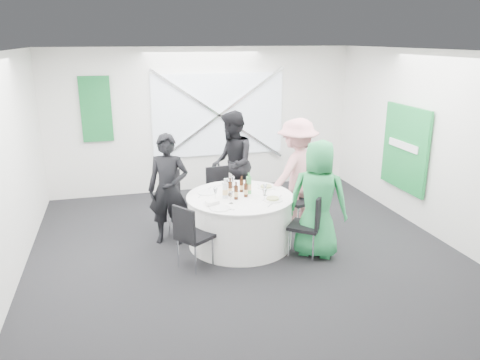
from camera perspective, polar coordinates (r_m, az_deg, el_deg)
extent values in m
plane|color=black|center=(6.90, 0.43, -8.44)|extent=(6.00, 6.00, 0.00)
plane|color=silver|center=(6.23, 0.49, 15.50)|extent=(6.00, 6.00, 0.00)
plane|color=white|center=(9.29, -4.48, 7.27)|extent=(6.00, 0.00, 6.00)
plane|color=white|center=(3.77, 12.72, -7.99)|extent=(6.00, 0.00, 6.00)
plane|color=white|center=(6.35, -26.64, 0.90)|extent=(0.00, 6.00, 6.00)
plane|color=white|center=(7.75, 22.42, 4.08)|extent=(0.00, 6.00, 6.00)
cube|color=silver|center=(9.29, -2.61, 7.93)|extent=(2.60, 0.03, 1.60)
cube|color=silver|center=(9.25, -2.56, 7.90)|extent=(2.63, 0.05, 1.84)
cube|color=silver|center=(9.25, -2.56, 7.90)|extent=(2.63, 0.05, 1.84)
cube|color=#156C30|center=(9.05, -17.14, 8.24)|extent=(0.55, 0.04, 1.20)
cube|color=#188438|center=(8.24, 19.46, 3.66)|extent=(0.05, 1.20, 1.40)
cylinder|color=white|center=(6.93, 0.00, -4.99)|extent=(1.52, 1.52, 0.74)
cylinder|color=white|center=(6.79, 0.00, -2.02)|extent=(1.56, 1.56, 0.02)
cube|color=black|center=(7.74, -2.33, -2.04)|extent=(0.44, 0.44, 0.05)
cube|color=black|center=(7.84, -2.77, 0.10)|extent=(0.39, 0.07, 0.44)
cylinder|color=silver|center=(8.01, -1.52, -3.09)|extent=(0.02, 0.02, 0.42)
cylinder|color=silver|center=(7.92, -3.82, -3.36)|extent=(0.02, 0.02, 0.42)
cylinder|color=silver|center=(7.72, -0.76, -3.90)|extent=(0.02, 0.02, 0.42)
cylinder|color=silver|center=(7.62, -3.13, -4.19)|extent=(0.02, 0.02, 0.42)
cube|color=black|center=(7.30, -6.80, -3.02)|extent=(0.63, 0.63, 0.05)
cube|color=black|center=(7.32, -8.30, -0.82)|extent=(0.30, 0.36, 0.48)
cylinder|color=silver|center=(7.62, -7.21, -4.16)|extent=(0.02, 0.02, 0.46)
cylinder|color=silver|center=(7.34, -8.67, -5.08)|extent=(0.02, 0.02, 0.46)
cylinder|color=silver|center=(7.45, -4.82, -4.60)|extent=(0.02, 0.02, 0.46)
cylinder|color=silver|center=(7.16, -6.23, -5.56)|extent=(0.02, 0.02, 0.46)
cube|color=black|center=(7.57, 7.25, -2.55)|extent=(0.53, 0.53, 0.05)
cube|color=black|center=(7.62, 8.44, -0.50)|extent=(0.17, 0.39, 0.45)
cylinder|color=silver|center=(7.64, 8.98, -4.30)|extent=(0.02, 0.02, 0.43)
cylinder|color=silver|center=(7.87, 7.30, -3.58)|extent=(0.02, 0.02, 0.43)
cylinder|color=silver|center=(7.43, 7.07, -4.86)|extent=(0.02, 0.02, 0.43)
cylinder|color=silver|center=(7.67, 5.41, -4.09)|extent=(0.02, 0.02, 0.43)
cube|color=black|center=(6.59, 7.94, -5.60)|extent=(0.59, 0.59, 0.05)
cube|color=black|center=(6.45, 9.75, -3.79)|extent=(0.28, 0.34, 0.45)
cylinder|color=silver|center=(6.49, 8.89, -8.26)|extent=(0.02, 0.02, 0.43)
cylinder|color=silver|center=(6.79, 9.65, -7.12)|extent=(0.02, 0.02, 0.43)
cylinder|color=silver|center=(6.58, 6.01, -7.80)|extent=(0.02, 0.02, 0.43)
cylinder|color=silver|center=(6.87, 6.89, -6.70)|extent=(0.02, 0.02, 0.43)
cube|color=black|center=(6.27, -5.51, -6.88)|extent=(0.57, 0.57, 0.05)
cube|color=black|center=(6.05, -6.87, -5.34)|extent=(0.26, 0.34, 0.44)
cylinder|color=silver|center=(6.37, -7.56, -8.79)|extent=(0.02, 0.02, 0.42)
cylinder|color=silver|center=(6.15, -5.45, -9.69)|extent=(0.02, 0.02, 0.42)
cylinder|color=silver|center=(6.57, -5.45, -7.87)|extent=(0.02, 0.02, 0.42)
cylinder|color=silver|center=(6.37, -3.33, -8.69)|extent=(0.02, 0.02, 0.42)
imported|color=black|center=(6.93, -8.73, -1.16)|extent=(0.70, 0.58, 1.66)
imported|color=black|center=(7.97, -0.98, 2.00)|extent=(0.61, 0.94, 1.80)
imported|color=pink|center=(7.56, 6.92, 0.88)|extent=(1.25, 0.97, 1.76)
imported|color=#27924D|center=(6.52, 9.48, -2.34)|extent=(0.97, 0.88, 1.66)
cylinder|color=white|center=(7.35, -1.24, -0.39)|extent=(0.26, 0.26, 0.01)
cylinder|color=white|center=(6.93, -4.03, -1.53)|extent=(0.28, 0.28, 0.01)
cylinder|color=white|center=(7.15, 3.21, -0.92)|extent=(0.26, 0.26, 0.01)
cylinder|color=#94AA5B|center=(7.14, 3.21, -0.77)|extent=(0.17, 0.17, 0.02)
cylinder|color=white|center=(6.62, 4.01, -2.41)|extent=(0.28, 0.28, 0.01)
cylinder|color=#94AA5B|center=(6.61, 4.02, -2.25)|extent=(0.18, 0.18, 0.02)
cylinder|color=white|center=(6.29, -2.48, -3.45)|extent=(0.28, 0.28, 0.01)
cube|color=white|center=(6.41, -3.41, -2.76)|extent=(0.20, 0.16, 0.05)
cylinder|color=#3A1A0A|center=(6.75, -1.20, -1.10)|extent=(0.06, 0.06, 0.21)
cylinder|color=#3A1A0A|center=(6.71, -1.21, 0.00)|extent=(0.02, 0.02, 0.06)
cylinder|color=tan|center=(6.76, -1.20, -1.27)|extent=(0.06, 0.06, 0.07)
cylinder|color=#3A1A0A|center=(6.94, 0.18, -0.72)|extent=(0.06, 0.06, 0.18)
cylinder|color=#3A1A0A|center=(6.90, 0.18, 0.24)|extent=(0.02, 0.02, 0.06)
cylinder|color=tan|center=(6.94, 0.18, -0.87)|extent=(0.06, 0.06, 0.06)
cylinder|color=#3A1A0A|center=(6.72, 0.72, -1.27)|extent=(0.06, 0.06, 0.19)
cylinder|color=#3A1A0A|center=(6.68, 0.72, -0.24)|extent=(0.02, 0.02, 0.06)
cylinder|color=tan|center=(6.73, 0.72, -1.43)|extent=(0.06, 0.06, 0.07)
cylinder|color=#3A1A0A|center=(6.61, -0.48, -1.55)|extent=(0.06, 0.06, 0.20)
cylinder|color=#3A1A0A|center=(6.57, -0.49, -0.49)|extent=(0.02, 0.02, 0.06)
cylinder|color=tan|center=(6.62, -0.48, -1.72)|extent=(0.06, 0.06, 0.07)
cylinder|color=green|center=(6.85, 1.08, -0.63)|extent=(0.08, 0.08, 0.26)
cylinder|color=green|center=(6.80, 1.09, 0.64)|extent=(0.03, 0.03, 0.06)
cylinder|color=tan|center=(6.86, 1.08, -0.84)|extent=(0.08, 0.08, 0.09)
cylinder|color=silver|center=(6.66, -1.83, -1.27)|extent=(0.08, 0.08, 0.23)
cylinder|color=silver|center=(6.62, -1.84, -0.07)|extent=(0.03, 0.03, 0.06)
cylinder|color=tan|center=(6.67, -1.82, -1.46)|extent=(0.08, 0.08, 0.08)
cylinder|color=white|center=(6.64, -3.01, -2.37)|extent=(0.06, 0.06, 0.00)
cylinder|color=white|center=(6.63, -3.02, -1.95)|extent=(0.01, 0.01, 0.10)
cone|color=white|center=(6.60, -3.03, -1.33)|extent=(0.07, 0.07, 0.08)
cylinder|color=white|center=(6.60, 3.00, -2.51)|extent=(0.06, 0.06, 0.00)
cylinder|color=white|center=(6.58, 3.00, -2.08)|extent=(0.01, 0.01, 0.10)
cone|color=white|center=(6.56, 3.01, -1.46)|extent=(0.07, 0.07, 0.08)
cylinder|color=white|center=(7.17, -0.90, -0.87)|extent=(0.06, 0.06, 0.00)
cylinder|color=white|center=(7.16, -0.90, -0.47)|extent=(0.01, 0.01, 0.10)
cone|color=white|center=(7.14, -0.91, 0.11)|extent=(0.07, 0.07, 0.08)
cylinder|color=white|center=(6.82, 3.04, -1.87)|extent=(0.06, 0.06, 0.00)
cylinder|color=white|center=(6.80, 3.04, -1.45)|extent=(0.01, 0.01, 0.10)
cone|color=white|center=(6.78, 3.05, -0.84)|extent=(0.07, 0.07, 0.08)
cylinder|color=white|center=(6.49, -1.10, -2.85)|extent=(0.06, 0.06, 0.00)
cylinder|color=white|center=(6.47, -1.10, -2.42)|extent=(0.01, 0.01, 0.10)
cone|color=white|center=(6.44, -1.11, -1.78)|extent=(0.07, 0.07, 0.08)
cylinder|color=white|center=(7.07, -1.54, -1.15)|extent=(0.06, 0.06, 0.00)
cylinder|color=white|center=(7.05, -1.55, -0.75)|extent=(0.01, 0.01, 0.10)
cone|color=white|center=(7.03, -1.55, -0.16)|extent=(0.07, 0.07, 0.08)
cube|color=silver|center=(6.46, -3.95, -2.96)|extent=(0.11, 0.12, 0.01)
cube|color=silver|center=(6.26, -1.22, -3.58)|extent=(0.12, 0.12, 0.01)
cube|color=silver|center=(6.42, 3.69, -3.07)|extent=(0.11, 0.12, 0.01)
cube|color=silver|center=(6.75, 4.86, -2.08)|extent=(0.10, 0.13, 0.01)
cube|color=silver|center=(7.11, 3.87, -1.07)|extent=(0.10, 0.13, 0.01)
cube|color=silver|center=(7.25, 2.53, -0.68)|extent=(0.08, 0.14, 0.01)
cube|color=silver|center=(7.12, -3.77, -1.03)|extent=(0.09, 0.13, 0.01)
cube|color=silver|center=(6.79, -4.86, -1.98)|extent=(0.09, 0.14, 0.01)
cube|color=silver|center=(7.33, 0.60, -0.46)|extent=(0.15, 0.03, 0.01)
cube|color=silver|center=(7.23, -2.81, -0.74)|extent=(0.15, 0.03, 0.01)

